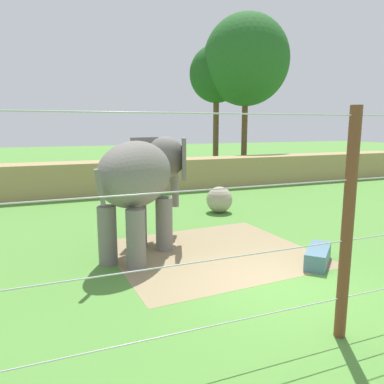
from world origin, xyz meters
TOP-DOWN VIEW (x-y plane):
  - ground_plane at (0.00, 0.00)m, footprint 120.00×120.00m
  - dirt_patch at (-0.38, 2.39)m, footprint 5.57×5.06m
  - embankment_wall at (0.00, 12.58)m, footprint 36.00×1.80m
  - elephant at (-2.15, 3.10)m, footprint 3.57×3.63m
  - enrichment_ball at (1.97, 6.75)m, footprint 1.07×1.07m
  - cable_fence at (-0.04, -2.24)m, footprint 12.49×0.19m
  - feed_trough at (1.79, 0.57)m, footprint 1.37×1.32m
  - tree_far_left at (8.07, 20.03)m, footprint 4.12×4.12m
  - tree_behind_wall at (9.77, 18.53)m, footprint 6.33×6.33m

SIDE VIEW (x-z plane):
  - ground_plane at x=0.00m, z-range 0.00..0.00m
  - dirt_patch at x=-0.38m, z-range 0.00..0.01m
  - feed_trough at x=1.79m, z-range 0.00..0.44m
  - enrichment_ball at x=1.97m, z-range 0.00..1.07m
  - embankment_wall at x=0.00m, z-range 0.00..1.71m
  - cable_fence at x=-0.04m, z-range 0.01..3.85m
  - elephant at x=-2.15m, z-range 0.52..3.72m
  - tree_far_left at x=8.07m, z-range 2.54..12.08m
  - tree_behind_wall at x=9.77m, z-range 2.45..14.03m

